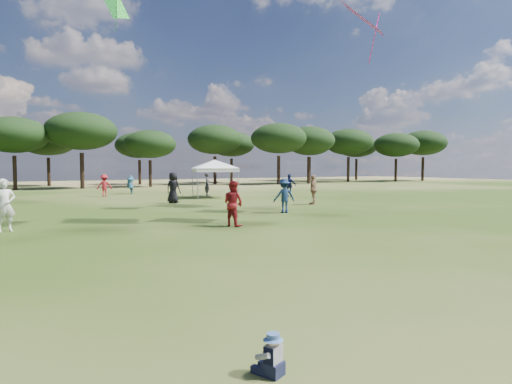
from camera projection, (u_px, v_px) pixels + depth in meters
tree_line at (68, 136)px, 44.62m from camera, size 108.78×17.63×7.77m
tent_right at (215, 162)px, 29.96m from camera, size 5.77×5.77×2.97m
toddler at (272, 356)px, 4.46m from camera, size 0.34×0.37×0.45m
festival_crowd at (74, 192)px, 22.86m from camera, size 29.89×22.09×1.87m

